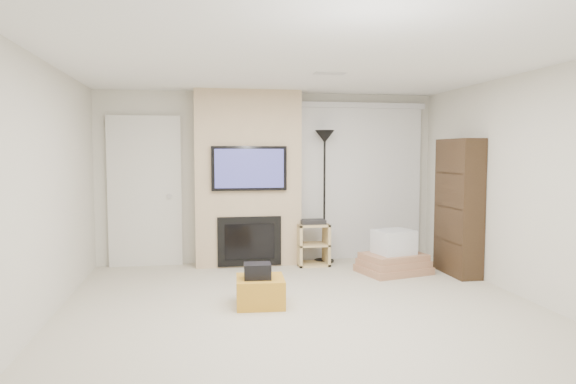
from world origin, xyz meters
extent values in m
cube|color=beige|center=(0.00, 0.00, 0.00)|extent=(5.00, 5.50, 0.00)
cube|color=white|center=(0.00, 0.00, 2.50)|extent=(5.00, 5.50, 0.00)
cube|color=silver|center=(0.00, 2.75, 1.25)|extent=(5.00, 0.00, 2.50)
cube|color=silver|center=(0.00, -2.75, 1.25)|extent=(5.00, 0.00, 2.50)
cube|color=silver|center=(-2.50, 0.00, 1.25)|extent=(0.00, 5.50, 2.50)
cube|color=silver|center=(2.50, 0.00, 1.25)|extent=(0.00, 5.50, 2.50)
cube|color=silver|center=(0.40, 0.80, 2.50)|extent=(0.35, 0.18, 0.01)
cube|color=#C68B26|center=(-0.42, 0.50, 0.15)|extent=(0.53, 0.53, 0.30)
cube|color=black|center=(-0.46, 0.47, 0.38)|extent=(0.29, 0.24, 0.16)
cube|color=tan|center=(-0.35, 2.55, 1.25)|extent=(1.50, 0.40, 2.50)
cube|color=black|center=(-0.35, 2.32, 1.40)|extent=(1.05, 0.06, 0.62)
cube|color=navy|center=(-0.35, 2.29, 1.40)|extent=(0.96, 0.00, 0.54)
cube|color=black|center=(-0.35, 2.34, 0.37)|extent=(0.90, 0.04, 0.70)
cube|color=black|center=(-0.35, 2.32, 0.37)|extent=(0.70, 0.02, 0.50)
cube|color=silver|center=(-1.80, 2.71, 1.07)|extent=(1.02, 0.08, 2.14)
cube|color=beige|center=(-1.80, 2.72, 1.02)|extent=(0.90, 0.05, 2.05)
cylinder|color=silver|center=(-1.46, 2.67, 1.00)|extent=(0.07, 0.06, 0.07)
cube|color=silver|center=(1.40, 2.69, 2.33)|extent=(1.98, 0.10, 0.08)
cube|color=white|center=(1.40, 2.70, 1.15)|extent=(1.90, 0.03, 2.29)
cylinder|color=black|center=(0.77, 2.50, 0.02)|extent=(0.29, 0.29, 0.03)
cylinder|color=black|center=(0.77, 2.50, 0.93)|extent=(0.03, 0.03, 1.81)
cone|color=black|center=(0.77, 2.50, 1.85)|extent=(0.29, 0.29, 0.19)
cube|color=#D8BA7A|center=(0.35, 2.33, 0.30)|extent=(0.04, 0.38, 0.60)
cube|color=#D8BA7A|center=(0.76, 2.33, 0.30)|extent=(0.04, 0.38, 0.60)
cube|color=#D8BA7A|center=(0.56, 2.33, 0.01)|extent=(0.45, 0.38, 0.03)
cube|color=#D8BA7A|center=(0.56, 2.33, 0.30)|extent=(0.45, 0.38, 0.03)
cube|color=#D8BA7A|center=(0.56, 2.33, 0.58)|extent=(0.45, 0.38, 0.03)
cube|color=black|center=(0.56, 2.33, 0.63)|extent=(0.35, 0.25, 0.06)
cube|color=tan|center=(1.53, 1.66, 0.05)|extent=(1.00, 0.84, 0.10)
cube|color=tan|center=(1.53, 1.66, 0.14)|extent=(0.95, 0.79, 0.08)
cube|color=tan|center=(1.53, 1.66, 0.22)|extent=(0.90, 0.74, 0.08)
cube|color=silver|center=(1.53, 1.66, 0.42)|extent=(0.56, 0.52, 0.32)
cube|color=black|center=(2.34, 1.44, 0.90)|extent=(0.30, 0.80, 1.80)
cube|color=black|center=(2.32, 1.44, 0.45)|extent=(0.26, 0.72, 0.02)
cube|color=black|center=(2.32, 1.44, 0.90)|extent=(0.26, 0.72, 0.02)
cube|color=black|center=(2.32, 1.44, 1.35)|extent=(0.26, 0.72, 0.02)
camera|label=1|loc=(-1.07, -4.81, 1.62)|focal=32.00mm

